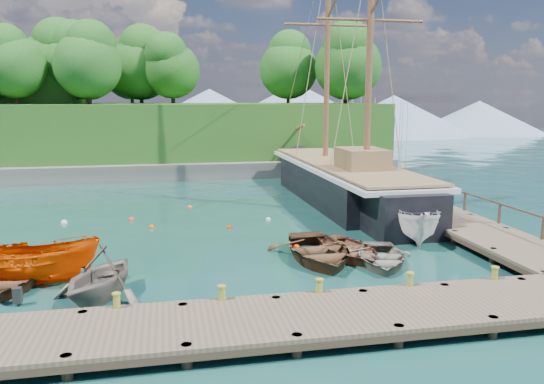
{
  "coord_description": "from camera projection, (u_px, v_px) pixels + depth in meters",
  "views": [
    {
      "loc": [
        -2.49,
        -19.99,
        6.5
      ],
      "look_at": [
        2.52,
        4.81,
        2.0
      ],
      "focal_mm": 35.0,
      "sensor_mm": 36.0,
      "label": 1
    }
  ],
  "objects": [
    {
      "name": "dock_near",
      "position": [
        333.0,
        316.0,
        14.96
      ],
      "size": [
        20.0,
        3.2,
        1.1
      ],
      "color": "brown",
      "rests_on": "ground"
    },
    {
      "name": "rowboat_1",
      "position": [
        101.0,
        299.0,
        17.38
      ],
      "size": [
        4.34,
        4.58,
        1.9
      ],
      "primitive_type": "imported",
      "rotation": [
        0.0,
        0.0,
        -0.43
      ],
      "color": "#6C6257",
      "rests_on": "ground"
    },
    {
      "name": "mooring_buoy_6",
      "position": [
        64.0,
        223.0,
        27.82
      ],
      "size": [
        0.35,
        0.35,
        0.35
      ],
      "primitive_type": "sphere",
      "color": "silver",
      "rests_on": "ground"
    },
    {
      "name": "mooring_buoy_0",
      "position": [
        30.0,
        255.0,
        22.19
      ],
      "size": [
        0.29,
        0.29,
        0.29
      ],
      "primitive_type": "sphere",
      "color": "silver",
      "rests_on": "ground"
    },
    {
      "name": "mooring_buoy_5",
      "position": [
        190.0,
        208.0,
        31.75
      ],
      "size": [
        0.3,
        0.3,
        0.3
      ],
      "primitive_type": "sphere",
      "color": "#D45D1E",
      "rests_on": "ground"
    },
    {
      "name": "dock_east",
      "position": [
        420.0,
        207.0,
        29.84
      ],
      "size": [
        3.2,
        24.0,
        1.1
      ],
      "color": "brown",
      "rests_on": "ground"
    },
    {
      "name": "mooring_buoy_1",
      "position": [
        152.0,
        228.0,
        26.86
      ],
      "size": [
        0.31,
        0.31,
        0.31
      ],
      "primitive_type": "sphere",
      "color": "#D04907",
      "rests_on": "ground"
    },
    {
      "name": "ground",
      "position": [
        234.0,
        265.0,
        20.92
      ],
      "size": [
        160.0,
        160.0,
        0.0
      ],
      "primitive_type": "plane",
      "color": "#163E35",
      "rests_on": "ground"
    },
    {
      "name": "bollard_2",
      "position": [
        319.0,
        311.0,
        16.38
      ],
      "size": [
        0.26,
        0.26,
        0.45
      ],
      "primitive_type": "cylinder",
      "color": "olive",
      "rests_on": "ground"
    },
    {
      "name": "bollard_4",
      "position": [
        493.0,
        297.0,
        17.55
      ],
      "size": [
        0.26,
        0.26,
        0.45
      ],
      "primitive_type": "cylinder",
      "color": "olive",
      "rests_on": "ground"
    },
    {
      "name": "bollard_1",
      "position": [
        222.0,
        319.0,
        15.8
      ],
      "size": [
        0.26,
        0.26,
        0.45
      ],
      "primitive_type": "cylinder",
      "color": "olive",
      "rests_on": "ground"
    },
    {
      "name": "mooring_buoy_2",
      "position": [
        229.0,
        228.0,
        26.83
      ],
      "size": [
        0.28,
        0.28,
        0.28
      ],
      "primitive_type": "sphere",
      "color": "red",
      "rests_on": "ground"
    },
    {
      "name": "cabin_boat_white",
      "position": [
        416.0,
        240.0,
        24.59
      ],
      "size": [
        3.63,
        5.48,
        1.98
      ],
      "primitive_type": "imported",
      "rotation": [
        0.0,
        0.0,
        -0.36
      ],
      "color": "silver",
      "rests_on": "ground"
    },
    {
      "name": "rowboat_3",
      "position": [
        381.0,
        264.0,
        21.05
      ],
      "size": [
        3.84,
        4.58,
        0.81
      ],
      "primitive_type": "imported",
      "rotation": [
        0.0,
        0.0,
        -0.3
      ],
      "color": "#70695D",
      "rests_on": "ground"
    },
    {
      "name": "mooring_buoy_4",
      "position": [
        131.0,
        220.0,
        28.53
      ],
      "size": [
        0.33,
        0.33,
        0.33
      ],
      "primitive_type": "sphere",
      "color": "red",
      "rests_on": "ground"
    },
    {
      "name": "schooner",
      "position": [
        343.0,
        185.0,
        33.53
      ],
      "size": [
        4.95,
        26.57,
        19.33
      ],
      "rotation": [
        0.0,
        0.0,
        0.01
      ],
      "color": "black",
      "rests_on": "ground"
    },
    {
      "name": "bollard_0",
      "position": [
        118.0,
        327.0,
        15.22
      ],
      "size": [
        0.26,
        0.26,
        0.45
      ],
      "primitive_type": "cylinder",
      "color": "olive",
      "rests_on": "ground"
    },
    {
      "name": "distant_ridge",
      "position": [
        205.0,
        111.0,
        88.55
      ],
      "size": [
        117.0,
        40.0,
        10.0
      ],
      "color": "#728CA5",
      "rests_on": "ground"
    },
    {
      "name": "bollard_3",
      "position": [
        409.0,
        304.0,
        16.97
      ],
      "size": [
        0.26,
        0.26,
        0.45
      ],
      "primitive_type": "cylinder",
      "color": "olive",
      "rests_on": "ground"
    },
    {
      "name": "motorboat_orange",
      "position": [
        36.0,
        284.0,
        18.76
      ],
      "size": [
        4.73,
        2.16,
        1.77
      ],
      "primitive_type": "imported",
      "rotation": [
        0.0,
        0.0,
        1.47
      ],
      "color": "#D84500",
      "rests_on": "ground"
    },
    {
      "name": "headland",
      "position": [
        46.0,
        109.0,
        47.71
      ],
      "size": [
        51.0,
        19.31,
        12.9
      ],
      "color": "#474744",
      "rests_on": "ground"
    },
    {
      "name": "mooring_buoy_7",
      "position": [
        296.0,
        249.0,
        23.14
      ],
      "size": [
        0.36,
        0.36,
        0.36
      ],
      "primitive_type": "sphere",
      "color": "red",
      "rests_on": "ground"
    },
    {
      "name": "mooring_buoy_3",
      "position": [
        268.0,
        220.0,
        28.6
      ],
      "size": [
        0.28,
        0.28,
        0.28
      ],
      "primitive_type": "sphere",
      "color": "silver",
      "rests_on": "ground"
    },
    {
      "name": "rowboat_0",
      "position": [
        11.0,
        285.0,
        18.65
      ],
      "size": [
        3.29,
        4.46,
        0.9
      ],
      "primitive_type": "imported",
      "rotation": [
        0.0,
        0.0,
        0.05
      ],
      "color": "#4E2B19",
      "rests_on": "ground"
    },
    {
      "name": "rowboat_2",
      "position": [
        318.0,
        260.0,
        21.57
      ],
      "size": [
        3.69,
        5.11,
        1.04
      ],
      "primitive_type": "imported",
      "rotation": [
        0.0,
        0.0,
        -0.02
      ],
      "color": "#4F321E",
      "rests_on": "ground"
    },
    {
      "name": "rowboat_4",
      "position": [
        349.0,
        256.0,
        22.04
      ],
      "size": [
        3.41,
        4.39,
        0.83
      ],
      "primitive_type": "imported",
      "rotation": [
        0.0,
        0.0,
        0.14
      ],
      "color": "brown",
      "rests_on": "ground"
    }
  ]
}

